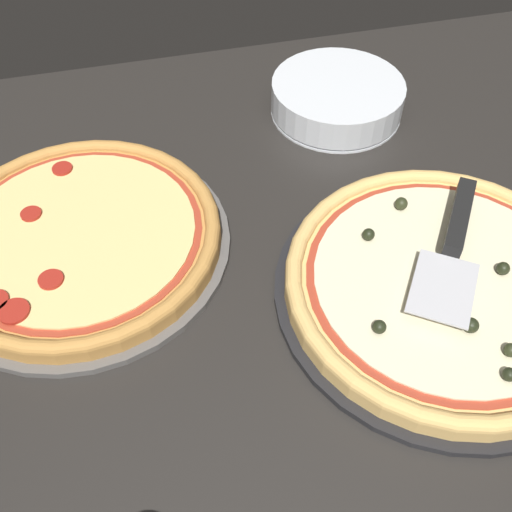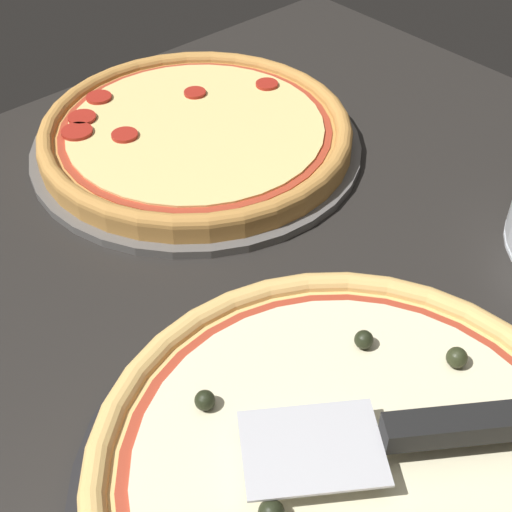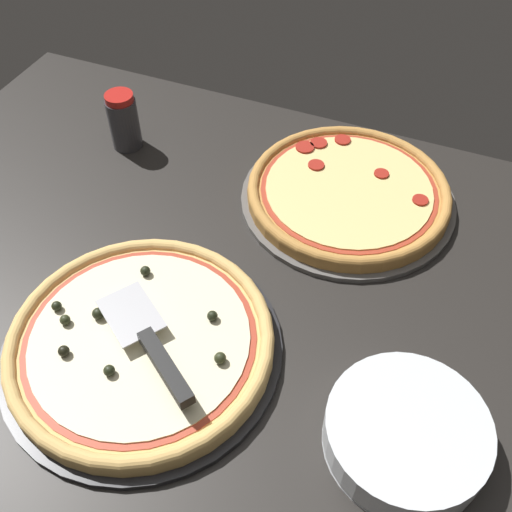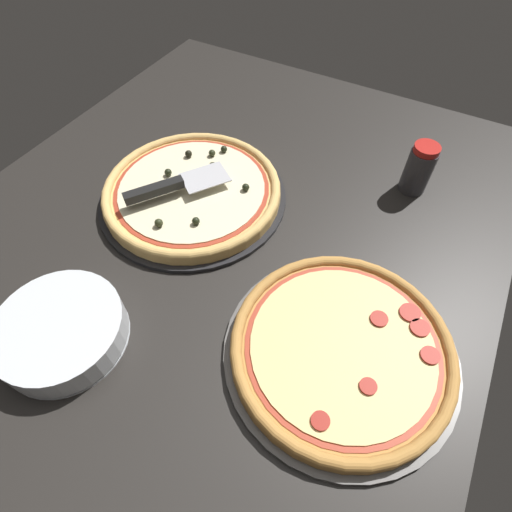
# 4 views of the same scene
# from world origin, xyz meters

# --- Properties ---
(ground_plane) EXTENTS (1.28, 1.13, 0.04)m
(ground_plane) POSITION_xyz_m (0.00, 0.00, -0.02)
(ground_plane) COLOR black
(pizza_pan_front) EXTENTS (0.42, 0.42, 0.01)m
(pizza_pan_front) POSITION_xyz_m (0.01, -0.10, 0.01)
(pizza_pan_front) COLOR black
(pizza_pan_front) RESTS_ON ground_plane
(pizza_front) EXTENTS (0.40, 0.40, 0.04)m
(pizza_front) POSITION_xyz_m (0.01, -0.10, 0.03)
(pizza_front) COLOR #DBAD60
(pizza_front) RESTS_ON pizza_pan_front
(pizza_pan_back) EXTENTS (0.40, 0.40, 0.01)m
(pizza_pan_back) POSITION_xyz_m (0.20, 0.33, 0.01)
(pizza_pan_back) COLOR #565451
(pizza_pan_back) RESTS_ON ground_plane
(pizza_back) EXTENTS (0.37, 0.37, 0.03)m
(pizza_back) POSITION_xyz_m (0.20, 0.33, 0.03)
(pizza_back) COLOR #B77F3D
(pizza_back) RESTS_ON pizza_pan_back
(serving_spatula) EXTENTS (0.21, 0.17, 0.02)m
(serving_spatula) POSITION_xyz_m (0.06, -0.13, 0.06)
(serving_spatula) COLOR #B7B7BC
(serving_spatula) RESTS_ON pizza_front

